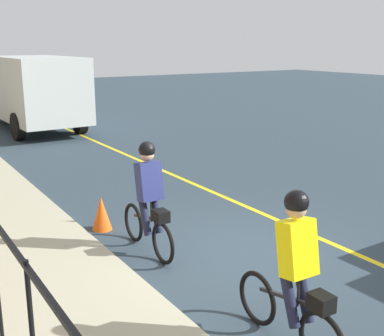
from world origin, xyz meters
The scene contains 7 objects.
ground_plane centered at (0.00, 0.00, 0.00)m, with size 80.00×80.00×0.00m, color #2B3A45.
lane_line_centre centered at (0.00, -1.60, 0.00)m, with size 36.00×0.12×0.01m, color yellow.
sidewalk centered at (0.00, 3.40, 0.07)m, with size 40.00×3.20×0.15m, color #A4A288.
cyclist_lead centered at (0.84, 1.16, 0.91)m, with size 1.71×0.37×1.83m.
cyclist_follow centered at (-2.27, 1.05, 0.91)m, with size 1.71×0.37×1.83m.
box_truck_background centered at (13.58, -0.52, 1.55)m, with size 6.77×2.69×2.78m.
traffic_cone_near centered at (2.23, 1.40, 0.31)m, with size 0.36×0.36×0.61m, color #E85514.
Camera 1 is at (-5.78, 4.57, 3.29)m, focal length 46.55 mm.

